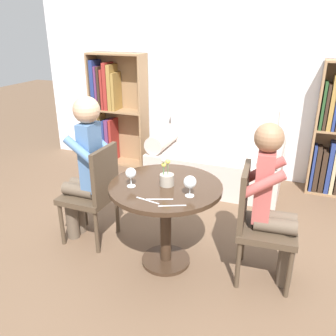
{
  "coord_description": "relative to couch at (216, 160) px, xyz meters",
  "views": [
    {
      "loc": [
        0.9,
        -2.29,
        1.84
      ],
      "look_at": [
        0.0,
        0.05,
        0.82
      ],
      "focal_mm": 38.0,
      "sensor_mm": 36.0,
      "label": 1
    }
  ],
  "objects": [
    {
      "name": "knife_left_setting",
      "position": [
        0.16,
        -1.97,
        0.39
      ],
      "size": [
        0.18,
        0.09,
        0.0
      ],
      "color": "silver",
      "rests_on": "round_table"
    },
    {
      "name": "couch",
      "position": [
        0.0,
        0.0,
        0.0
      ],
      "size": [
        1.53,
        0.8,
        0.92
      ],
      "color": "beige",
      "rests_on": "ground_plane"
    },
    {
      "name": "ground_plane",
      "position": [
        0.0,
        -1.68,
        -0.31
      ],
      "size": [
        16.0,
        16.0,
        0.0
      ],
      "primitive_type": "plane",
      "color": "brown"
    },
    {
      "name": "flower_vase",
      "position": [
        0.01,
        -1.68,
        0.45
      ],
      "size": [
        0.11,
        0.11,
        0.22
      ],
      "color": "#9E9384",
      "rests_on": "round_table"
    },
    {
      "name": "person_left",
      "position": [
        -0.78,
        -1.59,
        0.4
      ],
      "size": [
        0.42,
        0.34,
        1.31
      ],
      "rotation": [
        0.0,
        0.0,
        -1.58
      ],
      "color": "brown",
      "rests_on": "ground_plane"
    },
    {
      "name": "bookshelf_left",
      "position": [
        -1.54,
        0.26,
        0.43
      ],
      "size": [
        0.77,
        0.28,
        1.5
      ],
      "color": "#93704C",
      "rests_on": "ground_plane"
    },
    {
      "name": "round_table",
      "position": [
        0.0,
        -1.68,
        0.24
      ],
      "size": [
        0.87,
        0.87,
        0.7
      ],
      "color": "#382619",
      "rests_on": "ground_plane"
    },
    {
      "name": "chair_right",
      "position": [
        0.7,
        -1.59,
        0.18
      ],
      "size": [
        0.45,
        0.45,
        0.9
      ],
      "rotation": [
        0.0,
        0.0,
        1.65
      ],
      "color": "#473828",
      "rests_on": "ground_plane"
    },
    {
      "name": "person_right",
      "position": [
        0.79,
        -1.57,
        0.34
      ],
      "size": [
        0.43,
        0.36,
        1.23
      ],
      "rotation": [
        0.0,
        0.0,
        1.65
      ],
      "color": "brown",
      "rests_on": "ground_plane"
    },
    {
      "name": "wine_glass_left",
      "position": [
        -0.23,
        -1.79,
        0.49
      ],
      "size": [
        0.08,
        0.08,
        0.15
      ],
      "color": "white",
      "rests_on": "round_table"
    },
    {
      "name": "back_wall",
      "position": [
        0.0,
        0.43,
        1.04
      ],
      "size": [
        5.2,
        0.05,
        2.7
      ],
      "color": "silver",
      "rests_on": "ground_plane"
    },
    {
      "name": "knife_right_setting",
      "position": [
        -0.02,
        -1.96,
        0.39
      ],
      "size": [
        0.19,
        0.05,
        0.0
      ],
      "color": "silver",
      "rests_on": "round_table"
    },
    {
      "name": "fork_left_setting",
      "position": [
        0.05,
        -1.91,
        0.39
      ],
      "size": [
        0.18,
        0.08,
        0.0
      ],
      "color": "silver",
      "rests_on": "round_table"
    },
    {
      "name": "chair_left",
      "position": [
        -0.7,
        -1.59,
        0.18
      ],
      "size": [
        0.42,
        0.42,
        0.9
      ],
      "rotation": [
        0.0,
        0.0,
        -1.58
      ],
      "color": "#473828",
      "rests_on": "ground_plane"
    },
    {
      "name": "wine_glass_right",
      "position": [
        0.23,
        -1.79,
        0.5
      ],
      "size": [
        0.09,
        0.09,
        0.15
      ],
      "color": "white",
      "rests_on": "round_table"
    }
  ]
}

